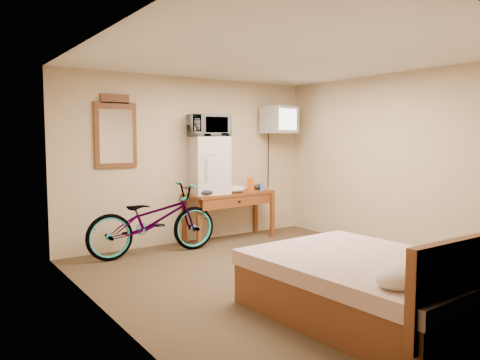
{
  "coord_description": "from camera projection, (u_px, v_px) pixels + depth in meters",
  "views": [
    {
      "loc": [
        -3.44,
        -4.02,
        1.6
      ],
      "look_at": [
        -0.13,
        0.8,
        1.07
      ],
      "focal_mm": 35.0,
      "sensor_mm": 36.0,
      "label": 1
    }
  ],
  "objects": [
    {
      "name": "room",
      "position": [
        289.0,
        169.0,
        5.27
      ],
      "size": [
        4.6,
        4.64,
        2.5
      ],
      "color": "#403220",
      "rests_on": "ground"
    },
    {
      "name": "crt_television",
      "position": [
        279.0,
        120.0,
        7.73
      ],
      "size": [
        0.57,
        0.63,
        0.45
      ],
      "color": "black",
      "rests_on": "room"
    },
    {
      "name": "bed",
      "position": [
        375.0,
        285.0,
        4.14
      ],
      "size": [
        1.64,
        2.12,
        0.9
      ],
      "color": "brown",
      "rests_on": "floor"
    },
    {
      "name": "cloth_dark_a",
      "position": [
        206.0,
        192.0,
        6.88
      ],
      "size": [
        0.25,
        0.18,
        0.09
      ],
      "primitive_type": "ellipsoid",
      "color": "black",
      "rests_on": "desk"
    },
    {
      "name": "mini_fridge",
      "position": [
        209.0,
        165.0,
        7.08
      ],
      "size": [
        0.61,
        0.59,
        0.86
      ],
      "color": "silver",
      "rests_on": "desk"
    },
    {
      "name": "bicycle",
      "position": [
        153.0,
        220.0,
        6.35
      ],
      "size": [
        1.85,
        0.73,
        0.96
      ],
      "primitive_type": "imported",
      "rotation": [
        0.0,
        0.0,
        1.52
      ],
      "color": "black",
      "rests_on": "floor"
    },
    {
      "name": "cloth_dark_b",
      "position": [
        259.0,
        187.0,
        7.66
      ],
      "size": [
        0.19,
        0.15,
        0.08
      ],
      "primitive_type": "ellipsoid",
      "color": "black",
      "rests_on": "desk"
    },
    {
      "name": "desk",
      "position": [
        231.0,
        199.0,
        7.27
      ],
      "size": [
        1.49,
        0.68,
        0.75
      ],
      "color": "brown",
      "rests_on": "floor"
    },
    {
      "name": "snack_bag",
      "position": [
        251.0,
        185.0,
        7.4
      ],
      "size": [
        0.12,
        0.09,
        0.21
      ],
      "primitive_type": "cube",
      "rotation": [
        0.0,
        0.0,
        0.36
      ],
      "color": "#D25C12",
      "rests_on": "desk"
    },
    {
      "name": "cloth_cream",
      "position": [
        234.0,
        189.0,
        7.2
      ],
      "size": [
        0.36,
        0.28,
        0.11
      ],
      "primitive_type": "ellipsoid",
      "color": "beige",
      "rests_on": "desk"
    },
    {
      "name": "blue_cup",
      "position": [
        262.0,
        186.0,
        7.52
      ],
      "size": [
        0.07,
        0.07,
        0.13
      ],
      "primitive_type": "cylinder",
      "color": "#4574EB",
      "rests_on": "desk"
    },
    {
      "name": "wall_mirror",
      "position": [
        116.0,
        132.0,
        6.43
      ],
      "size": [
        0.59,
        0.04,
        1.01
      ],
      "color": "brown",
      "rests_on": "room"
    },
    {
      "name": "microwave",
      "position": [
        209.0,
        125.0,
        7.02
      ],
      "size": [
        0.68,
        0.53,
        0.33
      ],
      "primitive_type": "imported",
      "rotation": [
        0.0,
        0.0,
        -0.22
      ],
      "color": "silver",
      "rests_on": "mini_fridge"
    }
  ]
}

